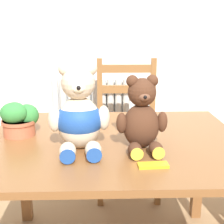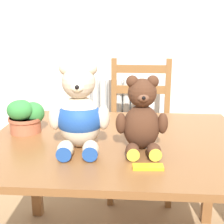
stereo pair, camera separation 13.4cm
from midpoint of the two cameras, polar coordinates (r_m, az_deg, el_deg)
wall_back at (r=2.68m, az=4.14°, el=16.88°), size 8.00×0.04×2.60m
radiator at (r=2.76m, az=0.47°, el=-2.88°), size 0.67×0.10×0.79m
dining_table at (r=1.52m, az=3.44°, el=-8.36°), size 1.22×0.96×0.72m
wooden_chair_behind at (r=2.34m, az=6.80°, el=-3.21°), size 0.45×0.41×1.00m
teddy_bear_left at (r=1.35m, az=-3.16°, el=-0.47°), size 0.27×0.28×0.38m
teddy_bear_right at (r=1.34m, az=8.33°, el=-1.25°), size 0.23×0.23×0.32m
potted_plant at (r=1.60m, az=-13.29°, el=-0.73°), size 0.18×0.17×0.17m
chocolate_bar at (r=1.21m, az=9.81°, el=-9.96°), size 0.12×0.05×0.01m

